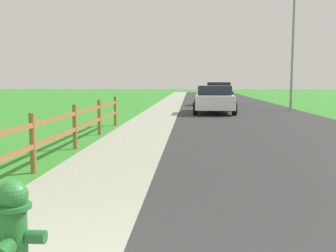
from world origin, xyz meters
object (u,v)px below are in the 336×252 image
(parked_suv_white, at_px, (214,99))
(street_lamp, at_px, (295,39))
(fire_hydrant, at_px, (13,234))
(parked_car_blue, at_px, (218,94))

(parked_suv_white, height_order, street_lamp, street_lamp)
(fire_hydrant, distance_m, parked_suv_white, 18.24)
(fire_hydrant, xyz_separation_m, parked_car_blue, (3.34, 25.28, 0.32))
(parked_car_blue, bearing_deg, street_lamp, -53.39)
(fire_hydrant, bearing_deg, street_lamp, 70.04)
(fire_hydrant, relative_size, street_lamp, 0.13)
(fire_hydrant, distance_m, street_lamp, 21.58)
(parked_car_blue, distance_m, street_lamp, 7.36)
(fire_hydrant, xyz_separation_m, street_lamp, (7.26, 20.00, 3.62))
(fire_hydrant, height_order, parked_car_blue, parked_car_blue)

